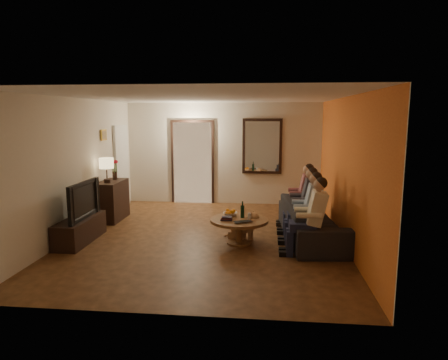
# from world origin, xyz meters

# --- Properties ---
(floor) EXTENTS (5.00, 6.00, 0.01)m
(floor) POSITION_xyz_m (0.00, 0.00, 0.00)
(floor) COLOR #3E2410
(floor) RESTS_ON ground
(ceiling) EXTENTS (5.00, 6.00, 0.01)m
(ceiling) POSITION_xyz_m (0.00, 0.00, 2.60)
(ceiling) COLOR white
(ceiling) RESTS_ON back_wall
(back_wall) EXTENTS (5.00, 0.02, 2.60)m
(back_wall) POSITION_xyz_m (0.00, 3.00, 1.30)
(back_wall) COLOR beige
(back_wall) RESTS_ON floor
(front_wall) EXTENTS (5.00, 0.02, 2.60)m
(front_wall) POSITION_xyz_m (0.00, -3.00, 1.30)
(front_wall) COLOR beige
(front_wall) RESTS_ON floor
(left_wall) EXTENTS (0.02, 6.00, 2.60)m
(left_wall) POSITION_xyz_m (-2.50, 0.00, 1.30)
(left_wall) COLOR beige
(left_wall) RESTS_ON floor
(right_wall) EXTENTS (0.02, 6.00, 2.60)m
(right_wall) POSITION_xyz_m (2.50, 0.00, 1.30)
(right_wall) COLOR beige
(right_wall) RESTS_ON floor
(orange_accent) EXTENTS (0.01, 6.00, 2.60)m
(orange_accent) POSITION_xyz_m (2.49, 0.00, 1.30)
(orange_accent) COLOR orange
(orange_accent) RESTS_ON right_wall
(kitchen_doorway) EXTENTS (1.00, 0.06, 2.10)m
(kitchen_doorway) POSITION_xyz_m (-0.80, 2.98, 1.05)
(kitchen_doorway) COLOR #FFE0A5
(kitchen_doorway) RESTS_ON floor
(door_trim) EXTENTS (1.12, 0.04, 2.22)m
(door_trim) POSITION_xyz_m (-0.80, 2.97, 1.05)
(door_trim) COLOR black
(door_trim) RESTS_ON floor
(fridge_glimpse) EXTENTS (0.45, 0.03, 1.70)m
(fridge_glimpse) POSITION_xyz_m (-0.55, 2.98, 0.90)
(fridge_glimpse) COLOR silver
(fridge_glimpse) RESTS_ON floor
(mirror_frame) EXTENTS (1.00, 0.05, 1.40)m
(mirror_frame) POSITION_xyz_m (1.00, 2.96, 1.50)
(mirror_frame) COLOR black
(mirror_frame) RESTS_ON back_wall
(mirror_glass) EXTENTS (0.86, 0.02, 1.26)m
(mirror_glass) POSITION_xyz_m (1.00, 2.93, 1.50)
(mirror_glass) COLOR white
(mirror_glass) RESTS_ON back_wall
(white_door) EXTENTS (0.06, 0.85, 2.04)m
(white_door) POSITION_xyz_m (-2.46, 2.30, 1.02)
(white_door) COLOR white
(white_door) RESTS_ON floor
(framed_art) EXTENTS (0.03, 0.28, 0.24)m
(framed_art) POSITION_xyz_m (-2.47, 1.30, 1.85)
(framed_art) COLOR #B28C33
(framed_art) RESTS_ON left_wall
(art_canvas) EXTENTS (0.01, 0.22, 0.18)m
(art_canvas) POSITION_xyz_m (-2.46, 1.30, 1.85)
(art_canvas) COLOR brown
(art_canvas) RESTS_ON left_wall
(dresser) EXTENTS (0.45, 0.97, 0.86)m
(dresser) POSITION_xyz_m (-2.25, 1.06, 0.43)
(dresser) COLOR black
(dresser) RESTS_ON floor
(table_lamp) EXTENTS (0.30, 0.30, 0.54)m
(table_lamp) POSITION_xyz_m (-2.25, 0.84, 1.13)
(table_lamp) COLOR beige
(table_lamp) RESTS_ON dresser
(flower_vase) EXTENTS (0.14, 0.14, 0.44)m
(flower_vase) POSITION_xyz_m (-2.25, 1.28, 1.08)
(flower_vase) COLOR red
(flower_vase) RESTS_ON dresser
(tv_stand) EXTENTS (0.45, 1.32, 0.44)m
(tv_stand) POSITION_xyz_m (-2.25, -0.51, 0.22)
(tv_stand) COLOR black
(tv_stand) RESTS_ON floor
(tv) EXTENTS (1.17, 0.15, 0.67)m
(tv) POSITION_xyz_m (-2.25, -0.51, 0.78)
(tv) COLOR black
(tv) RESTS_ON tv_stand
(sofa) EXTENTS (2.46, 1.14, 0.70)m
(sofa) POSITION_xyz_m (1.96, 0.08, 0.35)
(sofa) COLOR black
(sofa) RESTS_ON floor
(person_a) EXTENTS (0.60, 0.40, 1.20)m
(person_a) POSITION_xyz_m (1.86, -0.82, 0.60)
(person_a) COLOR tan
(person_a) RESTS_ON sofa
(person_b) EXTENTS (0.60, 0.40, 1.20)m
(person_b) POSITION_xyz_m (1.86, -0.22, 0.60)
(person_b) COLOR tan
(person_b) RESTS_ON sofa
(person_c) EXTENTS (0.60, 0.40, 1.20)m
(person_c) POSITION_xyz_m (1.86, 0.38, 0.60)
(person_c) COLOR tan
(person_c) RESTS_ON sofa
(person_d) EXTENTS (0.60, 0.40, 1.20)m
(person_d) POSITION_xyz_m (1.86, 0.98, 0.60)
(person_d) COLOR tan
(person_d) RESTS_ON sofa
(dog) EXTENTS (0.61, 0.40, 0.56)m
(dog) POSITION_xyz_m (0.68, -0.09, 0.28)
(dog) COLOR #A56C4C
(dog) RESTS_ON floor
(coffee_table) EXTENTS (1.28, 1.28, 0.45)m
(coffee_table) POSITION_xyz_m (0.64, -0.31, 0.23)
(coffee_table) COLOR brown
(coffee_table) RESTS_ON floor
(bowl) EXTENTS (0.26, 0.26, 0.06)m
(bowl) POSITION_xyz_m (0.46, -0.09, 0.48)
(bowl) COLOR white
(bowl) RESTS_ON coffee_table
(oranges) EXTENTS (0.20, 0.20, 0.08)m
(oranges) POSITION_xyz_m (0.46, -0.09, 0.55)
(oranges) COLOR orange
(oranges) RESTS_ON bowl
(wine_bottle) EXTENTS (0.07, 0.07, 0.31)m
(wine_bottle) POSITION_xyz_m (0.69, -0.21, 0.60)
(wine_bottle) COLOR black
(wine_bottle) RESTS_ON coffee_table
(wine_glass) EXTENTS (0.06, 0.06, 0.10)m
(wine_glass) POSITION_xyz_m (0.82, -0.26, 0.50)
(wine_glass) COLOR silver
(wine_glass) RESTS_ON coffee_table
(book_stack) EXTENTS (0.20, 0.15, 0.07)m
(book_stack) POSITION_xyz_m (0.42, -0.41, 0.48)
(book_stack) COLOR black
(book_stack) RESTS_ON coffee_table
(laptop) EXTENTS (0.39, 0.33, 0.03)m
(laptop) POSITION_xyz_m (0.74, -0.59, 0.46)
(laptop) COLOR black
(laptop) RESTS_ON coffee_table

